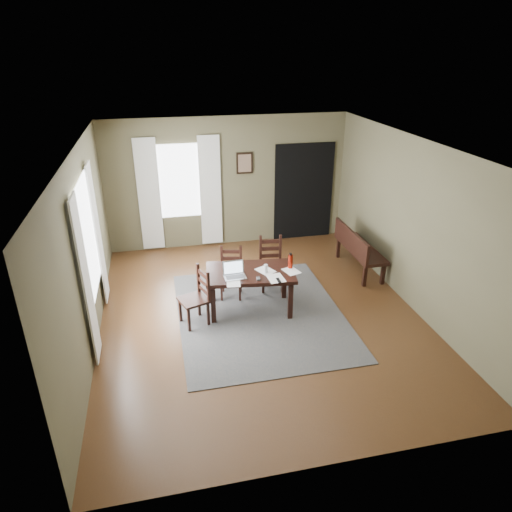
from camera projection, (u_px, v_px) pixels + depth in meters
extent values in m
cube|color=#492C16|center=(260.00, 314.00, 7.39)|extent=(5.00, 6.00, 0.01)
cube|color=brown|center=(228.00, 183.00, 9.47)|extent=(5.00, 0.02, 2.70)
cube|color=brown|center=(334.00, 361.00, 4.17)|extent=(5.00, 0.02, 2.70)
cube|color=brown|center=(85.00, 252.00, 6.33)|extent=(0.02, 6.00, 2.70)
cube|color=brown|center=(412.00, 224.00, 7.31)|extent=(0.02, 6.00, 2.70)
cube|color=white|center=(261.00, 146.00, 6.25)|extent=(5.00, 6.00, 0.02)
cube|color=#414141|center=(260.00, 314.00, 7.39)|extent=(2.60, 3.20, 0.01)
cube|color=black|center=(250.00, 273.00, 7.23)|extent=(1.48, 1.00, 0.06)
cube|color=black|center=(250.00, 276.00, 7.25)|extent=(1.32, 0.83, 0.05)
cube|color=black|center=(213.00, 305.00, 7.04)|extent=(0.08, 0.08, 0.59)
cube|color=black|center=(213.00, 285.00, 7.63)|extent=(0.08, 0.08, 0.59)
cube|color=black|center=(290.00, 301.00, 7.15)|extent=(0.08, 0.08, 0.59)
cube|color=black|center=(284.00, 282.00, 7.73)|extent=(0.08, 0.08, 0.59)
cube|color=black|center=(193.00, 300.00, 6.96)|extent=(0.51, 0.51, 0.04)
cube|color=black|center=(180.00, 310.00, 7.10)|extent=(0.05, 0.05, 0.39)
cube|color=black|center=(199.00, 304.00, 7.26)|extent=(0.05, 0.05, 0.39)
cube|color=black|center=(189.00, 320.00, 6.85)|extent=(0.05, 0.05, 0.39)
cube|color=black|center=(208.00, 314.00, 7.01)|extent=(0.05, 0.05, 0.39)
cube|color=black|center=(198.00, 278.00, 7.07)|extent=(0.05, 0.05, 0.50)
cube|color=black|center=(208.00, 287.00, 6.81)|extent=(0.05, 0.05, 0.50)
cube|color=black|center=(204.00, 290.00, 7.00)|extent=(0.12, 0.29, 0.07)
cube|color=black|center=(203.00, 282.00, 6.94)|extent=(0.12, 0.29, 0.07)
cube|color=black|center=(203.00, 274.00, 6.89)|extent=(0.12, 0.29, 0.07)
cube|color=black|center=(231.00, 276.00, 7.73)|extent=(0.46, 0.46, 0.04)
cube|color=black|center=(222.00, 291.00, 7.68)|extent=(0.04, 0.04, 0.37)
cube|color=black|center=(223.00, 282.00, 7.96)|extent=(0.04, 0.04, 0.37)
cube|color=black|center=(240.00, 291.00, 7.68)|extent=(0.04, 0.04, 0.37)
cube|color=black|center=(241.00, 282.00, 7.96)|extent=(0.04, 0.04, 0.37)
cube|color=black|center=(222.00, 258.00, 7.79)|extent=(0.05, 0.05, 0.47)
cube|color=black|center=(241.00, 258.00, 7.78)|extent=(0.05, 0.05, 0.47)
cube|color=black|center=(231.00, 265.00, 7.84)|extent=(0.28, 0.09, 0.06)
cube|color=black|center=(231.00, 258.00, 7.79)|extent=(0.28, 0.09, 0.06)
cube|color=black|center=(231.00, 252.00, 7.73)|extent=(0.28, 0.09, 0.06)
cube|color=black|center=(272.00, 267.00, 7.98)|extent=(0.45, 0.45, 0.04)
cube|color=black|center=(263.00, 283.00, 7.91)|extent=(0.04, 0.04, 0.40)
cube|color=black|center=(261.00, 274.00, 8.21)|extent=(0.04, 0.04, 0.40)
cube|color=black|center=(282.00, 282.00, 7.94)|extent=(0.04, 0.04, 0.40)
cube|color=black|center=(279.00, 273.00, 8.24)|extent=(0.04, 0.04, 0.40)
cube|color=black|center=(261.00, 249.00, 8.02)|extent=(0.05, 0.05, 0.51)
cube|color=black|center=(280.00, 248.00, 8.05)|extent=(0.05, 0.05, 0.51)
cube|color=black|center=(270.00, 256.00, 8.09)|extent=(0.30, 0.06, 0.07)
cube|color=black|center=(270.00, 249.00, 8.04)|extent=(0.30, 0.06, 0.07)
cube|color=black|center=(271.00, 242.00, 7.98)|extent=(0.30, 0.06, 0.07)
cube|color=black|center=(360.00, 249.00, 8.65)|extent=(0.47, 1.47, 0.06)
cube|color=black|center=(383.00, 274.00, 8.23)|extent=(0.06, 0.06, 0.41)
cube|color=black|center=(365.00, 276.00, 8.16)|extent=(0.06, 0.06, 0.41)
cube|color=black|center=(355.00, 246.00, 9.34)|extent=(0.06, 0.06, 0.41)
cube|color=black|center=(338.00, 248.00, 9.27)|extent=(0.06, 0.06, 0.41)
cube|color=black|center=(351.00, 240.00, 8.52)|extent=(0.05, 1.47, 0.36)
cube|color=#B7B7BC|center=(235.00, 277.00, 7.02)|extent=(0.34, 0.24, 0.02)
cube|color=#B7B7BC|center=(233.00, 267.00, 7.08)|extent=(0.34, 0.07, 0.22)
cube|color=silver|center=(233.00, 267.00, 7.07)|extent=(0.29, 0.05, 0.18)
cube|color=#3F3F42|center=(235.00, 277.00, 7.00)|extent=(0.29, 0.15, 0.00)
cube|color=#3F3F42|center=(258.00, 279.00, 6.95)|extent=(0.06, 0.09, 0.03)
cube|color=black|center=(279.00, 281.00, 6.91)|extent=(0.05, 0.16, 0.02)
cylinder|color=silver|center=(266.00, 269.00, 7.14)|extent=(0.08, 0.08, 0.14)
cylinder|color=#A61D0C|center=(290.00, 262.00, 7.28)|extent=(0.10, 0.10, 0.22)
cylinder|color=black|center=(291.00, 254.00, 7.22)|extent=(0.06, 0.06, 0.04)
cube|color=white|center=(233.00, 283.00, 6.86)|extent=(0.24, 0.29, 0.00)
cube|color=white|center=(276.00, 278.00, 7.00)|extent=(0.26, 0.33, 0.00)
cube|color=white|center=(265.00, 270.00, 7.24)|extent=(0.33, 0.36, 0.00)
cube|color=white|center=(291.00, 271.00, 7.22)|extent=(0.29, 0.33, 0.00)
cube|color=white|center=(88.00, 240.00, 6.47)|extent=(0.01, 1.30, 1.70)
cube|color=white|center=(179.00, 181.00, 9.21)|extent=(1.00, 0.01, 1.50)
cube|color=silver|center=(86.00, 282.00, 5.86)|extent=(0.03, 0.48, 2.30)
cube|color=silver|center=(98.00, 234.00, 7.31)|extent=(0.03, 0.48, 2.30)
cube|color=silver|center=(149.00, 196.00, 9.17)|extent=(0.44, 0.03, 2.30)
cube|color=silver|center=(210.00, 192.00, 9.41)|extent=(0.44, 0.03, 2.30)
cube|color=black|center=(245.00, 163.00, 9.34)|extent=(0.34, 0.03, 0.44)
cube|color=brown|center=(245.00, 163.00, 9.33)|extent=(0.27, 0.01, 0.36)
cube|color=black|center=(304.00, 192.00, 9.90)|extent=(1.30, 0.03, 2.10)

